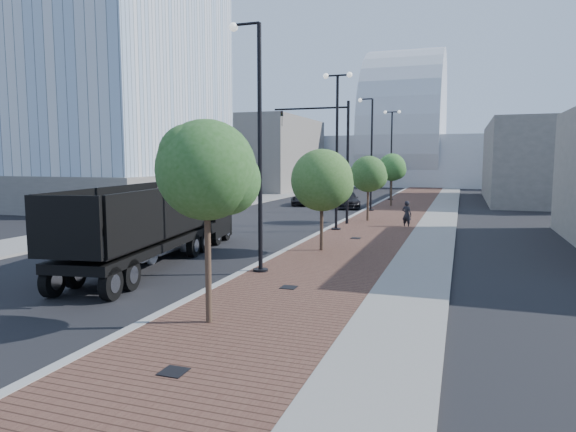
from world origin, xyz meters
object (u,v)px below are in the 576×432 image
(dump_truck, at_px, (176,224))
(dark_car_mid, at_px, (306,198))
(white_sedan, at_px, (153,239))
(pedestrian, at_px, (407,215))

(dump_truck, bearing_deg, dark_car_mid, 85.02)
(white_sedan, relative_size, dark_car_mid, 1.07)
(white_sedan, bearing_deg, pedestrian, 49.93)
(dump_truck, distance_m, dark_car_mid, 25.95)
(white_sedan, distance_m, dark_car_mid, 26.73)
(dump_truck, distance_m, white_sedan, 1.21)
(dark_car_mid, distance_m, pedestrian, 17.18)
(white_sedan, bearing_deg, dump_truck, 46.73)
(dump_truck, height_order, pedestrian, dump_truck)
(white_sedan, bearing_deg, dark_car_mid, 88.17)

